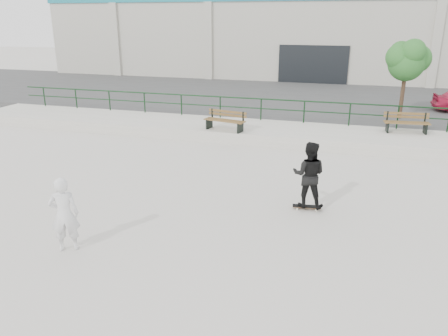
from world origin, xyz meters
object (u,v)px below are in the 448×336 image
(tree, at_px, (408,59))
(standing_skater, at_px, (309,175))
(bench_right, at_px, (406,123))
(seated_skater, at_px, (64,214))
(bench_left, at_px, (225,121))
(skateboard, at_px, (307,207))

(tree, height_order, standing_skater, tree)
(bench_right, bearing_deg, tree, 83.84)
(seated_skater, bearing_deg, bench_left, -122.09)
(bench_left, distance_m, bench_right, 7.58)
(skateboard, bearing_deg, bench_right, 60.34)
(bench_right, height_order, skateboard, bench_right)
(skateboard, relative_size, seated_skater, 0.45)
(tree, bearing_deg, standing_skater, -106.30)
(bench_right, xyz_separation_m, tree, (0.00, 2.91, 2.35))
(skateboard, distance_m, seated_skater, 6.36)
(bench_left, relative_size, standing_skater, 1.02)
(bench_left, bearing_deg, standing_skater, -43.55)
(bench_right, xyz_separation_m, standing_skater, (-3.17, -7.92, 0.11))
(bench_right, distance_m, skateboard, 8.57)
(bench_right, height_order, seated_skater, seated_skater)
(skateboard, distance_m, standing_skater, 0.95)
(tree, distance_m, seated_skater, 16.97)
(standing_skater, bearing_deg, bench_left, -55.07)
(tree, height_order, skateboard, tree)
(tree, bearing_deg, seated_skater, -119.09)
(tree, bearing_deg, bench_left, -147.39)
(standing_skater, xyz_separation_m, seated_skater, (-5.00, -3.85, -0.14))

